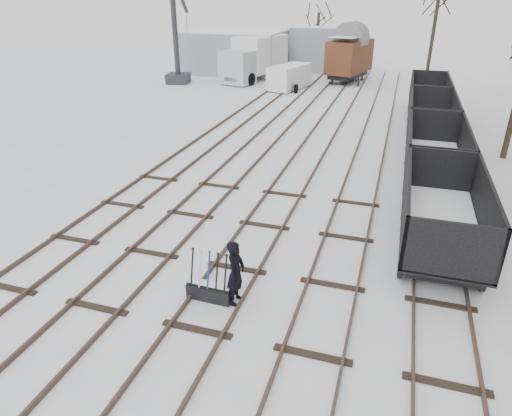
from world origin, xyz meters
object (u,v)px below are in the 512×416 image
at_px(ground_frame, 210,290).
at_px(worker, 236,273).
at_px(panel_van, 290,77).
at_px(box_van_wagon, 350,55).
at_px(crane, 178,54).
at_px(freight_wagon_a, 441,224).
at_px(lorry, 255,58).

relative_size(ground_frame, worker, 0.78).
relative_size(ground_frame, panel_van, 0.30).
bearing_deg(box_van_wagon, crane, -146.12).
bearing_deg(crane, worker, -72.18).
bearing_deg(ground_frame, box_van_wagon, 92.82).
xyz_separation_m(freight_wagon_a, lorry, (-15.52, 28.81, 1.05)).
xyz_separation_m(worker, lorry, (-10.07, 33.47, 1.07)).
relative_size(worker, crane, 0.19).
height_order(ground_frame, panel_van, panel_van).
bearing_deg(freight_wagon_a, box_van_wagon, 102.75).
bearing_deg(crane, panel_van, -10.29).
distance_m(ground_frame, worker, 1.01).
height_order(ground_frame, lorry, lorry).
height_order(box_van_wagon, panel_van, box_van_wagon).
bearing_deg(crane, box_van_wagon, 7.65).
xyz_separation_m(ground_frame, box_van_wagon, (-0.62, 34.89, 2.13)).
relative_size(worker, panel_van, 0.38).
height_order(ground_frame, freight_wagon_a, freight_wagon_a).
distance_m(worker, panel_van, 30.43).
relative_size(worker, freight_wagon_a, 0.31).
distance_m(ground_frame, crane, 33.75).
distance_m(worker, box_van_wagon, 34.85).
height_order(lorry, crane, crane).
distance_m(ground_frame, lorry, 34.89).
xyz_separation_m(freight_wagon_a, panel_van, (-11.26, 25.20, 0.08)).
xyz_separation_m(ground_frame, lorry, (-9.32, 33.57, 1.74)).
bearing_deg(ground_frame, crane, 119.40).
bearing_deg(box_van_wagon, lorry, -156.12).
bearing_deg(ground_frame, lorry, 107.32).
bearing_deg(box_van_wagon, panel_van, -116.81).
bearing_deg(lorry, freight_wagon_a, -47.83).
distance_m(freight_wagon_a, lorry, 32.74).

